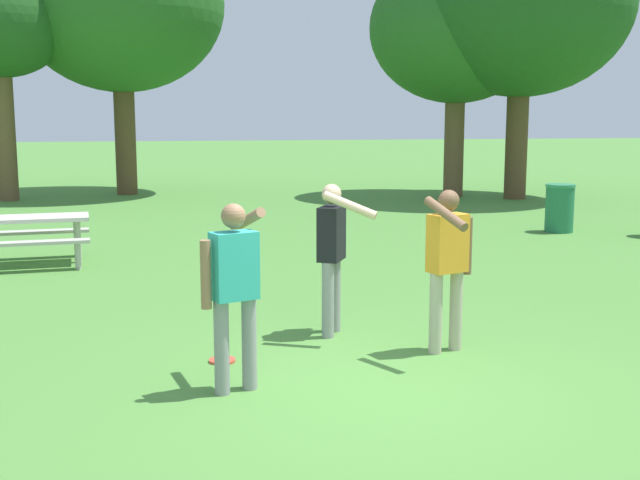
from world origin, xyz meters
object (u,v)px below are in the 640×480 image
picnic_table_near (33,230)px  tree_far_right (120,4)px  person_bystander (333,247)px  person_catcher (234,283)px  frisbee (222,360)px  trash_can_beside_table (560,208)px  tree_slender_mid (457,29)px  tree_back_left (522,3)px  person_thrower (448,258)px

picnic_table_near → tree_far_right: tree_far_right is taller
person_bystander → picnic_table_near: 6.16m
person_catcher → frisbee: size_ratio=6.37×
person_bystander → tree_far_right: bearing=100.6°
trash_can_beside_table → person_bystander: bearing=-132.0°
trash_can_beside_table → tree_slender_mid: tree_slender_mid is taller
picnic_table_near → tree_far_right: 12.05m
person_bystander → frisbee: (-1.24, -0.77, -0.95)m
person_bystander → trash_can_beside_table: 8.89m
picnic_table_near → tree_back_left: tree_back_left is taller
tree_far_right → tree_back_left: tree_far_right is taller
person_catcher → trash_can_beside_table: person_catcher is taller
trash_can_beside_table → tree_far_right: (-8.91, 9.22, 4.90)m
tree_slender_mid → tree_back_left: tree_back_left is taller
frisbee → tree_slender_mid: bearing=62.6°
frisbee → tree_back_left: tree_back_left is taller
person_thrower → trash_can_beside_table: 8.93m
person_bystander → frisbee: size_ratio=6.37×
person_thrower → tree_back_left: bearing=63.7°
tree_far_right → tree_back_left: (10.62, -3.17, -0.13)m
tree_slender_mid → tree_back_left: 1.84m
tree_back_left → tree_slender_mid: bearing=147.7°
trash_can_beside_table → tree_back_left: tree_back_left is taller
person_thrower → person_catcher: 2.32m
frisbee → trash_can_beside_table: size_ratio=0.27×
person_thrower → tree_far_right: (-3.97, 16.65, 4.42)m
person_thrower → tree_back_left: size_ratio=0.21×
person_thrower → picnic_table_near: person_thrower is taller
frisbee → tree_back_left: 16.92m
person_thrower → tree_far_right: 17.67m
trash_can_beside_table → tree_back_left: 7.88m
person_bystander → tree_far_right: size_ratio=0.21×
picnic_table_near → frisbee: bearing=-65.0°
picnic_table_near → person_bystander: bearing=-51.3°
person_thrower → tree_back_left: 15.63m
person_bystander → tree_slender_mid: size_ratio=0.24×
trash_can_beside_table → tree_slender_mid: bearing=88.0°
frisbee → tree_slender_mid: tree_slender_mid is taller
tree_back_left → picnic_table_near: bearing=-145.7°
tree_far_right → tree_slender_mid: 9.45m
tree_slender_mid → person_bystander: bearing=-114.5°
person_thrower → picnic_table_near: size_ratio=0.89×
person_catcher → tree_far_right: (-1.79, 17.43, 4.42)m
person_thrower → frisbee: person_thrower is taller
frisbee → trash_can_beside_table: (7.19, 7.36, 0.47)m
person_bystander → trash_can_beside_table: size_ratio=1.71×
person_thrower → person_bystander: same height
picnic_table_near → tree_slender_mid: tree_slender_mid is taller
person_thrower → person_catcher: (-2.18, -0.79, 0.00)m
person_catcher → picnic_table_near: person_catcher is taller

